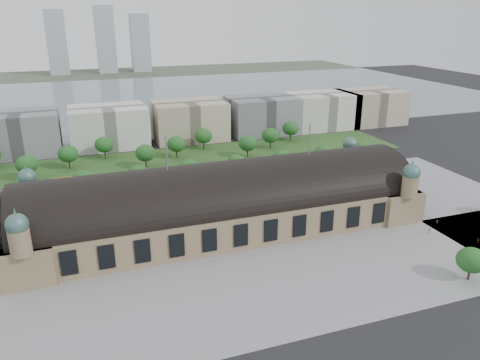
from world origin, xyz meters
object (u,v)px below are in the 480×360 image
object	(u,v)px
traffic_car_2	(25,219)
pedestrian_1	(478,240)
petrol_station	(70,182)
parked_car_3	(47,228)
traffic_car_4	(188,201)
pedestrian_2	(437,221)
parked_car_0	(67,221)
parked_car_5	(125,217)
traffic_car_6	(321,179)
traffic_car_3	(164,189)
bus_west	(184,201)
bus_mid	(254,188)
pedestrian_0	(429,231)
parked_car_1	(79,223)
parked_car_6	(99,217)
bus_east	(245,191)
traffic_car_5	(298,172)
parked_car_2	(50,223)
parked_car_4	(68,221)

from	to	relation	value
traffic_car_2	pedestrian_1	xyz separation A→B (m)	(153.27, -74.22, 0.32)
petrol_station	parked_car_3	world-z (taller)	petrol_station
traffic_car_4	pedestrian_2	world-z (taller)	pedestrian_2
parked_car_0	parked_car_5	world-z (taller)	parked_car_0
parked_car_5	traffic_car_6	bearing A→B (deg)	74.47
traffic_car_3	pedestrian_2	bearing A→B (deg)	-122.85
traffic_car_4	bus_west	world-z (taller)	bus_west
bus_mid	parked_car_3	bearing A→B (deg)	96.17
pedestrian_0	parked_car_3	bearing A→B (deg)	-176.22
traffic_car_2	parked_car_3	world-z (taller)	parked_car_3
parked_car_1	parked_car_6	distance (m)	8.30
bus_mid	petrol_station	bearing A→B (deg)	66.28
petrol_station	parked_car_0	xyz separation A→B (m)	(-2.13, -40.28, -2.22)
parked_car_0	parked_car_3	xyz separation A→B (m)	(-7.05, -4.00, -0.02)
bus_east	traffic_car_5	bearing A→B (deg)	-62.92
pedestrian_2	traffic_car_2	bearing A→B (deg)	49.60
traffic_car_4	parked_car_0	size ratio (longest dim) A/B	1.05
parked_car_6	pedestrian_1	size ratio (longest dim) A/B	2.90
parked_car_0	parked_car_5	xyz separation A→B (m)	(21.81, -4.00, -0.04)
pedestrian_1	pedestrian_2	size ratio (longest dim) A/B	1.10
parked_car_1	traffic_car_3	bearing A→B (deg)	95.59
parked_car_2	pedestrian_2	world-z (taller)	pedestrian_2
traffic_car_2	parked_car_6	xyz separation A→B (m)	(27.42, -7.45, 0.17)
parked_car_1	bus_east	xyz separation A→B (m)	(71.23, 8.47, 0.78)
parked_car_1	traffic_car_5	bearing A→B (deg)	75.09
traffic_car_2	traffic_car_5	size ratio (longest dim) A/B	0.95
traffic_car_2	pedestrian_0	size ratio (longest dim) A/B	2.39
parked_car_5	bus_mid	world-z (taller)	bus_mid
traffic_car_4	parked_car_2	xyz separation A→B (m)	(-55.46, -4.04, -0.11)
bus_east	pedestrian_0	xyz separation A→B (m)	(50.93, -59.95, -0.57)
traffic_car_3	parked_car_6	size ratio (longest dim) A/B	0.90
traffic_car_3	parked_car_3	world-z (taller)	traffic_car_3
bus_mid	parked_car_5	bearing A→B (deg)	99.54
parked_car_2	traffic_car_2	bearing A→B (deg)	-167.63
petrol_station	pedestrian_2	world-z (taller)	petrol_station
traffic_car_5	parked_car_1	distance (m)	110.25
parked_car_0	parked_car_4	distance (m)	0.51
traffic_car_4	parked_car_4	size ratio (longest dim) A/B	0.98
petrol_station	parked_car_3	size ratio (longest dim) A/B	3.37
traffic_car_4	bus_mid	distance (m)	32.14
traffic_car_5	bus_mid	distance (m)	34.10
parked_car_5	bus_east	bearing A→B (deg)	75.36
traffic_car_5	parked_car_5	xyz separation A→B (m)	(-89.71, -26.85, -0.11)
traffic_car_2	parked_car_5	size ratio (longest dim) A/B	0.94
petrol_station	parked_car_1	distance (m)	44.11
petrol_station	pedestrian_1	bearing A→B (deg)	-38.33
parked_car_6	pedestrian_0	bearing A→B (deg)	37.59
parked_car_1	pedestrian_2	world-z (taller)	pedestrian_2
traffic_car_3	pedestrian_1	distance (m)	130.75
parked_car_6	bus_mid	bearing A→B (deg)	69.20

